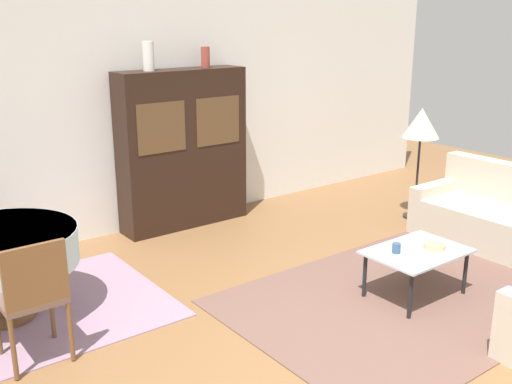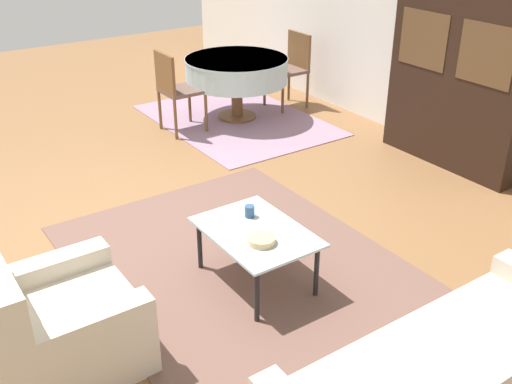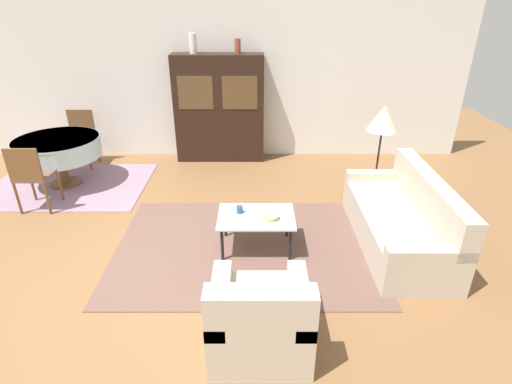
# 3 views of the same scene
# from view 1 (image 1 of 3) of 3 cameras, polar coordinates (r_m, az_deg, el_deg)

# --- Properties ---
(ground_plane) EXTENTS (14.00, 14.00, 0.00)m
(ground_plane) POSITION_cam_1_polar(r_m,az_deg,el_deg) (4.58, 8.98, -16.01)
(ground_plane) COLOR brown
(wall_back) EXTENTS (10.00, 0.06, 2.70)m
(wall_back) POSITION_cam_1_polar(r_m,az_deg,el_deg) (6.95, -12.61, 7.06)
(wall_back) COLOR white
(wall_back) RESTS_ON ground_plane
(area_rug) EXTENTS (3.08, 2.21, 0.01)m
(area_rug) POSITION_cam_1_polar(r_m,az_deg,el_deg) (5.60, 13.81, -9.83)
(area_rug) COLOR brown
(area_rug) RESTS_ON ground_plane
(dining_rug) EXTENTS (2.44, 1.74, 0.01)m
(dining_rug) POSITION_cam_1_polar(r_m,az_deg,el_deg) (5.51, -21.72, -11.04)
(dining_rug) COLOR gray
(dining_rug) RESTS_ON ground_plane
(couch) EXTENTS (0.86, 2.01, 0.86)m
(couch) POSITION_cam_1_polar(r_m,az_deg,el_deg) (7.01, 23.19, -2.66)
(couch) COLOR beige
(couch) RESTS_ON ground_plane
(coffee_table) EXTENTS (0.89, 0.63, 0.43)m
(coffee_table) POSITION_cam_1_polar(r_m,az_deg,el_deg) (5.53, 15.06, -5.82)
(coffee_table) COLOR black
(coffee_table) RESTS_ON area_rug
(display_cabinet) EXTENTS (1.56, 0.40, 1.86)m
(display_cabinet) POSITION_cam_1_polar(r_m,az_deg,el_deg) (7.10, -6.97, 4.07)
(display_cabinet) COLOR black
(display_cabinet) RESTS_ON ground_plane
(dining_chair_near) EXTENTS (0.44, 0.44, 0.95)m
(dining_chair_near) POSITION_cam_1_polar(r_m,az_deg,el_deg) (4.57, -20.50, -9.03)
(dining_chair_near) COLOR brown
(dining_chair_near) RESTS_ON dining_rug
(floor_lamp) EXTENTS (0.45, 0.45, 1.38)m
(floor_lamp) POSITION_cam_1_polar(r_m,az_deg,el_deg) (7.52, 15.46, 6.08)
(floor_lamp) COLOR black
(floor_lamp) RESTS_ON ground_plane
(cup) EXTENTS (0.07, 0.07, 0.09)m
(cup) POSITION_cam_1_polar(r_m,az_deg,el_deg) (5.40, 13.22, -5.22)
(cup) COLOR #33517A
(cup) RESTS_ON coffee_table
(bowl) EXTENTS (0.19, 0.19, 0.05)m
(bowl) POSITION_cam_1_polar(r_m,az_deg,el_deg) (5.60, 16.64, -4.94)
(bowl) COLOR tan
(bowl) RESTS_ON coffee_table
(vase_tall) EXTENTS (0.12, 0.12, 0.32)m
(vase_tall) POSITION_cam_1_polar(r_m,az_deg,el_deg) (6.76, -10.21, 12.62)
(vase_tall) COLOR white
(vase_tall) RESTS_ON display_cabinet
(vase_short) EXTENTS (0.10, 0.10, 0.24)m
(vase_short) POSITION_cam_1_polar(r_m,az_deg,el_deg) (7.13, -4.84, 12.69)
(vase_short) COLOR #9E4238
(vase_short) RESTS_ON display_cabinet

